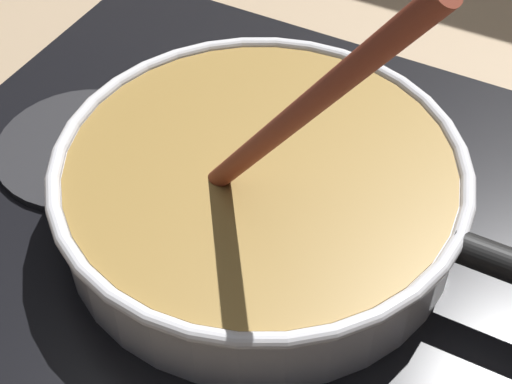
# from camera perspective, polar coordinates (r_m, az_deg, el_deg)

# --- Properties ---
(ground) EXTENTS (2.40, 1.60, 0.04)m
(ground) POSITION_cam_1_polar(r_m,az_deg,el_deg) (0.55, -5.10, -11.81)
(ground) COLOR #9E8466
(hob_plate) EXTENTS (0.56, 0.48, 0.01)m
(hob_plate) POSITION_cam_1_polar(r_m,az_deg,el_deg) (0.59, 0.00, -2.33)
(hob_plate) COLOR black
(hob_plate) RESTS_ON ground
(burner_ring) EXTENTS (0.18, 0.18, 0.01)m
(burner_ring) POSITION_cam_1_polar(r_m,az_deg,el_deg) (0.58, 0.00, -1.68)
(burner_ring) COLOR #592D0C
(burner_ring) RESTS_ON hob_plate
(spare_burner) EXTENTS (0.14, 0.14, 0.01)m
(spare_burner) POSITION_cam_1_polar(r_m,az_deg,el_deg) (0.65, -12.65, 3.25)
(spare_burner) COLOR #262628
(spare_burner) RESTS_ON hob_plate
(cooking_pan) EXTENTS (0.45, 0.30, 0.27)m
(cooking_pan) POSITION_cam_1_polar(r_m,az_deg,el_deg) (0.56, 0.17, 0.30)
(cooking_pan) COLOR silver
(cooking_pan) RESTS_ON hob_plate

